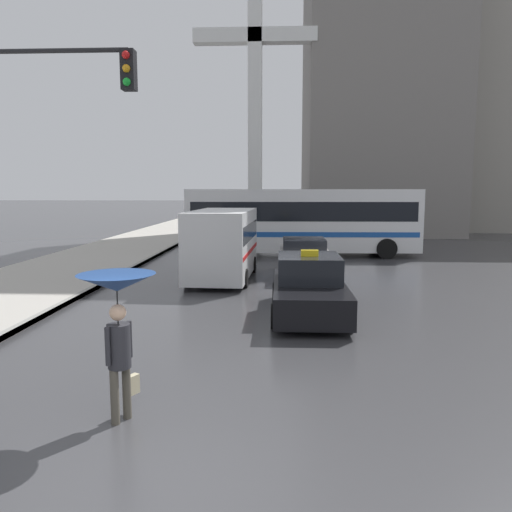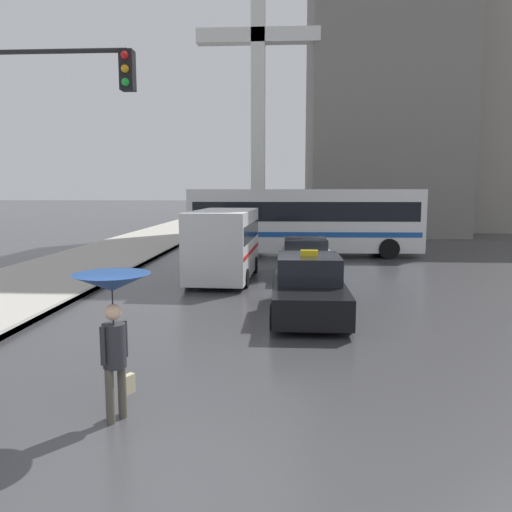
{
  "view_description": "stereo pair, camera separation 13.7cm",
  "coord_description": "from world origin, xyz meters",
  "px_view_note": "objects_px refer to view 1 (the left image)",
  "views": [
    {
      "loc": [
        1.26,
        -4.79,
        3.21
      ],
      "look_at": [
        0.61,
        8.82,
        1.4
      ],
      "focal_mm": 35.0,
      "sensor_mm": 36.0,
      "label": 1
    },
    {
      "loc": [
        1.39,
        -4.78,
        3.21
      ],
      "look_at": [
        0.61,
        8.82,
        1.4
      ],
      "focal_mm": 35.0,
      "sensor_mm": 36.0,
      "label": 2
    }
  ],
  "objects_px": {
    "ambulance_van": "(223,241)",
    "monument_cross": "(255,81)",
    "city_bus": "(302,219)",
    "traffic_light": "(28,134)",
    "sedan_red": "(304,258)",
    "pedestrian_with_umbrella": "(118,304)",
    "taxi": "(309,288)"
  },
  "relations": [
    {
      "from": "pedestrian_with_umbrella",
      "to": "taxi",
      "type": "bearing_deg",
      "value": 3.48
    },
    {
      "from": "ambulance_van",
      "to": "pedestrian_with_umbrella",
      "type": "bearing_deg",
      "value": 91.51
    },
    {
      "from": "taxi",
      "to": "monument_cross",
      "type": "xyz_separation_m",
      "value": [
        -2.43,
        20.96,
        9.58
      ]
    },
    {
      "from": "sedan_red",
      "to": "pedestrian_with_umbrella",
      "type": "height_order",
      "value": "pedestrian_with_umbrella"
    },
    {
      "from": "pedestrian_with_umbrella",
      "to": "monument_cross",
      "type": "relative_size",
      "value": 0.12
    },
    {
      "from": "city_bus",
      "to": "pedestrian_with_umbrella",
      "type": "distance_m",
      "value": 18.34
    },
    {
      "from": "ambulance_van",
      "to": "pedestrian_with_umbrella",
      "type": "xyz_separation_m",
      "value": [
        -0.15,
        -11.22,
        0.3
      ]
    },
    {
      "from": "sedan_red",
      "to": "traffic_light",
      "type": "height_order",
      "value": "traffic_light"
    },
    {
      "from": "sedan_red",
      "to": "ambulance_van",
      "type": "distance_m",
      "value": 3.22
    },
    {
      "from": "sedan_red",
      "to": "monument_cross",
      "type": "height_order",
      "value": "monument_cross"
    },
    {
      "from": "ambulance_van",
      "to": "city_bus",
      "type": "height_order",
      "value": "city_bus"
    },
    {
      "from": "ambulance_van",
      "to": "city_bus",
      "type": "bearing_deg",
      "value": -112.33
    },
    {
      "from": "city_bus",
      "to": "sedan_red",
      "type": "bearing_deg",
      "value": -2.66
    },
    {
      "from": "ambulance_van",
      "to": "taxi",
      "type": "bearing_deg",
      "value": 121.22
    },
    {
      "from": "sedan_red",
      "to": "monument_cross",
      "type": "bearing_deg",
      "value": -80.12
    },
    {
      "from": "sedan_red",
      "to": "traffic_light",
      "type": "xyz_separation_m",
      "value": [
        -6.19,
        -8.33,
        3.72
      ]
    },
    {
      "from": "taxi",
      "to": "city_bus",
      "type": "xyz_separation_m",
      "value": [
        0.32,
        11.89,
        1.11
      ]
    },
    {
      "from": "city_bus",
      "to": "monument_cross",
      "type": "height_order",
      "value": "monument_cross"
    },
    {
      "from": "monument_cross",
      "to": "traffic_light",
      "type": "bearing_deg",
      "value": -98.82
    },
    {
      "from": "taxi",
      "to": "traffic_light",
      "type": "bearing_deg",
      "value": 20.4
    },
    {
      "from": "city_bus",
      "to": "traffic_light",
      "type": "distance_m",
      "value": 15.71
    },
    {
      "from": "ambulance_van",
      "to": "traffic_light",
      "type": "height_order",
      "value": "traffic_light"
    },
    {
      "from": "ambulance_van",
      "to": "pedestrian_with_umbrella",
      "type": "height_order",
      "value": "ambulance_van"
    },
    {
      "from": "sedan_red",
      "to": "city_bus",
      "type": "distance_m",
      "value": 5.92
    },
    {
      "from": "ambulance_van",
      "to": "monument_cross",
      "type": "bearing_deg",
      "value": -89.08
    },
    {
      "from": "ambulance_van",
      "to": "traffic_light",
      "type": "xyz_separation_m",
      "value": [
        -3.22,
        -7.31,
        3.0
      ]
    },
    {
      "from": "sedan_red",
      "to": "ambulance_van",
      "type": "relative_size",
      "value": 0.83
    },
    {
      "from": "city_bus",
      "to": "traffic_light",
      "type": "xyz_separation_m",
      "value": [
        -6.35,
        -14.13,
        2.58
      ]
    },
    {
      "from": "pedestrian_with_umbrella",
      "to": "monument_cross",
      "type": "distance_m",
      "value": 28.45
    },
    {
      "from": "city_bus",
      "to": "pedestrian_with_umbrella",
      "type": "bearing_deg",
      "value": -11.39
    },
    {
      "from": "sedan_red",
      "to": "monument_cross",
      "type": "relative_size",
      "value": 0.23
    },
    {
      "from": "pedestrian_with_umbrella",
      "to": "traffic_light",
      "type": "height_order",
      "value": "traffic_light"
    }
  ]
}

